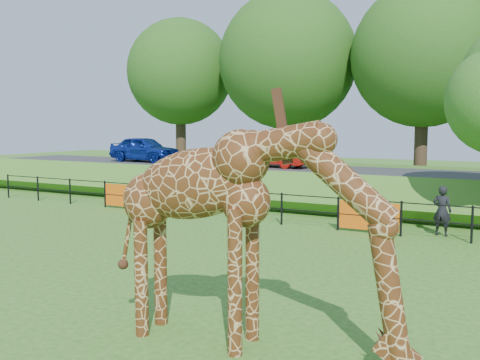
{
  "coord_description": "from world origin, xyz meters",
  "views": [
    {
      "loc": [
        7.45,
        -8.48,
        3.42
      ],
      "look_at": [
        0.87,
        3.46,
        2.0
      ],
      "focal_mm": 40.0,
      "sensor_mm": 36.0,
      "label": 1
    }
  ],
  "objects": [
    {
      "name": "car_blue",
      "position": [
        -10.91,
        14.19,
        2.1
      ],
      "size": [
        4.08,
        1.8,
        1.37
      ],
      "primitive_type": "imported",
      "rotation": [
        0.0,
        0.0,
        1.52
      ],
      "color": "#132D9C",
      "rests_on": "road"
    },
    {
      "name": "road",
      "position": [
        0.0,
        14.0,
        1.36
      ],
      "size": [
        40.0,
        5.0,
        0.12
      ],
      "primitive_type": "cube",
      "color": "#2F2F32",
      "rests_on": "embankment"
    },
    {
      "name": "giraffe",
      "position": [
        3.82,
        -1.48,
        1.75
      ],
      "size": [
        4.94,
        1.23,
        3.5
      ],
      "primitive_type": null,
      "rotation": [
        0.0,
        0.0,
        0.07
      ],
      "color": "#542A11",
      "rests_on": "ground"
    },
    {
      "name": "bg_tree_line",
      "position": [
        1.89,
        22.0,
        7.19
      ],
      "size": [
        37.3,
        8.8,
        11.82
      ],
      "color": "#352518",
      "rests_on": "ground"
    },
    {
      "name": "ground",
      "position": [
        0.0,
        0.0,
        0.0
      ],
      "size": [
        90.0,
        90.0,
        0.0
      ],
      "primitive_type": "plane",
      "color": "#336519",
      "rests_on": "ground"
    },
    {
      "name": "visitor",
      "position": [
        5.07,
        8.74,
        0.78
      ],
      "size": [
        0.61,
        0.44,
        1.56
      ],
      "primitive_type": "imported",
      "rotation": [
        0.0,
        0.0,
        3.02
      ],
      "color": "black",
      "rests_on": "ground"
    },
    {
      "name": "car_red",
      "position": [
        -3.42,
        14.31,
        2.08
      ],
      "size": [
        4.17,
        1.88,
        1.33
      ],
      "primitive_type": "imported",
      "rotation": [
        0.0,
        0.0,
        1.45
      ],
      "color": "red",
      "rests_on": "road"
    },
    {
      "name": "embankment",
      "position": [
        0.0,
        15.5,
        0.65
      ],
      "size": [
        40.0,
        9.0,
        1.3
      ],
      "primitive_type": "cube",
      "color": "#336519",
      "rests_on": "ground"
    },
    {
      "name": "perimeter_fence",
      "position": [
        0.0,
        8.0,
        0.55
      ],
      "size": [
        28.07,
        0.1,
        1.1
      ],
      "primitive_type": null,
      "color": "black",
      "rests_on": "ground"
    }
  ]
}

